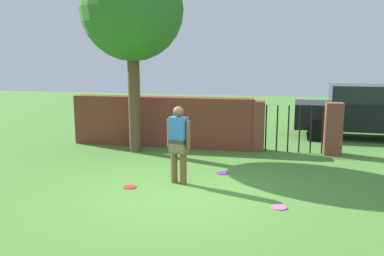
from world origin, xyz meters
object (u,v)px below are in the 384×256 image
Objects in this scene: person at (179,141)px; frisbee_pink at (279,207)px; car at (362,112)px; frisbee_red at (130,187)px; tree at (132,10)px; frisbee_purple at (222,173)px.

frisbee_pink is (2.07, -0.99, -0.89)m from person.
person is at bearing 154.35° from frisbee_pink.
car reaches higher than frisbee_red.
tree is 4.94m from frisbee_red.
frisbee_red is at bearing -140.87° from frisbee_purple.
car reaches higher than frisbee_pink.
person is at bearing -131.60° from frisbee_purple.
frisbee_red is (0.98, -3.01, -3.79)m from tree.
car reaches higher than frisbee_purple.
frisbee_pink is at bearing -10.02° from person.
car is at bearing 49.05° from frisbee_red.
person is at bearing -126.16° from car.
frisbee_pink is (3.95, -3.51, -3.79)m from tree.
frisbee_purple is (2.68, -1.63, -3.79)m from tree.
tree is 19.26× the size of frisbee_purple.
frisbee_purple is 2.19m from frisbee_red.
tree is 3.21× the size of person.
frisbee_red is at bearing -128.97° from car.
frisbee_red is at bearing 170.39° from frisbee_pink.
person is 6.00× the size of frisbee_purple.
person reaches higher than frisbee_pink.
person is 7.45m from car.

